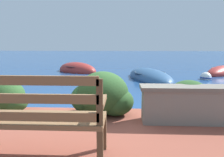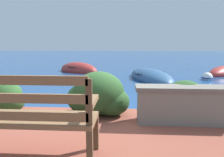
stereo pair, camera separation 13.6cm
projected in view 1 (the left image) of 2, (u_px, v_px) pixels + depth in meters
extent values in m
plane|color=navy|center=(99.00, 119.00, 4.21)|extent=(80.00, 80.00, 0.00)
cube|color=brown|center=(104.00, 133.00, 2.53)|extent=(0.06, 0.06, 0.40)
cube|color=brown|center=(100.00, 150.00, 2.11)|extent=(0.06, 0.06, 0.40)
cube|color=brown|center=(41.00, 119.00, 2.32)|extent=(1.36, 0.48, 0.05)
cube|color=brown|center=(33.00, 116.00, 2.09)|extent=(1.29, 0.04, 0.09)
cube|color=brown|center=(32.00, 99.00, 2.07)|extent=(1.29, 0.04, 0.09)
cube|color=brown|center=(30.00, 80.00, 2.04)|extent=(1.29, 0.04, 0.09)
cube|color=brown|center=(100.00, 103.00, 2.04)|extent=(0.06, 0.04, 0.45)
cube|color=brown|center=(102.00, 101.00, 2.25)|extent=(0.07, 0.43, 0.05)
cube|color=slate|center=(193.00, 106.00, 3.38)|extent=(1.56, 0.35, 0.52)
cube|color=#635F56|center=(194.00, 88.00, 3.34)|extent=(1.63, 0.39, 0.06)
ellipsoid|color=#284C23|center=(6.00, 96.00, 3.93)|extent=(0.68, 0.61, 0.58)
ellipsoid|color=#284C23|center=(14.00, 102.00, 3.90)|extent=(0.48, 0.43, 0.38)
ellipsoid|color=#284C23|center=(103.00, 93.00, 3.75)|extent=(0.89, 0.80, 0.75)
ellipsoid|color=#284C23|center=(89.00, 98.00, 3.85)|extent=(0.66, 0.60, 0.53)
ellipsoid|color=#284C23|center=(115.00, 101.00, 3.72)|extent=(0.62, 0.56, 0.49)
ellipsoid|color=#284C23|center=(189.00, 99.00, 3.65)|extent=(0.73, 0.66, 0.62)
ellipsoid|color=#284C23|center=(176.00, 103.00, 3.73)|extent=(0.55, 0.49, 0.44)
ellipsoid|color=#284C23|center=(200.00, 106.00, 3.62)|extent=(0.51, 0.46, 0.40)
ellipsoid|color=#2D517A|center=(150.00, 78.00, 8.93)|extent=(2.14, 3.54, 0.74)
torus|color=#2D4157|center=(150.00, 73.00, 8.90)|extent=(1.58, 1.58, 0.07)
cube|color=#846647|center=(155.00, 75.00, 8.42)|extent=(1.01, 0.40, 0.04)
cube|color=#846647|center=(146.00, 72.00, 9.30)|extent=(1.01, 0.40, 0.04)
ellipsoid|color=#9E2D28|center=(222.00, 73.00, 10.48)|extent=(2.50, 2.54, 0.69)
torus|color=brown|center=(222.00, 69.00, 10.45)|extent=(1.39, 1.39, 0.07)
cube|color=#846647|center=(219.00, 70.00, 10.23)|extent=(0.63, 0.62, 0.04)
ellipsoid|color=#9E2D28|center=(77.00, 71.00, 11.25)|extent=(2.65, 2.33, 0.87)
torus|color=brown|center=(77.00, 66.00, 11.21)|extent=(1.53, 1.53, 0.07)
cube|color=#846647|center=(72.00, 66.00, 11.45)|extent=(0.60, 0.77, 0.04)
cube|color=#846647|center=(81.00, 67.00, 11.03)|extent=(0.60, 0.77, 0.04)
sphere|color=white|center=(206.00, 77.00, 8.91)|extent=(0.43, 0.43, 0.43)
torus|color=navy|center=(206.00, 77.00, 8.91)|extent=(0.48, 0.48, 0.05)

